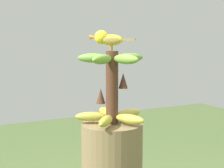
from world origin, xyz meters
The scene contains 2 objects.
banana_bunch centered at (0.00, 0.00, 1.07)m, with size 0.28×0.28×0.29m.
perched_bird centered at (-0.01, -0.05, 1.26)m, with size 0.16×0.13×0.08m.
Camera 1 is at (0.62, 1.21, 1.27)m, focal length 56.81 mm.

